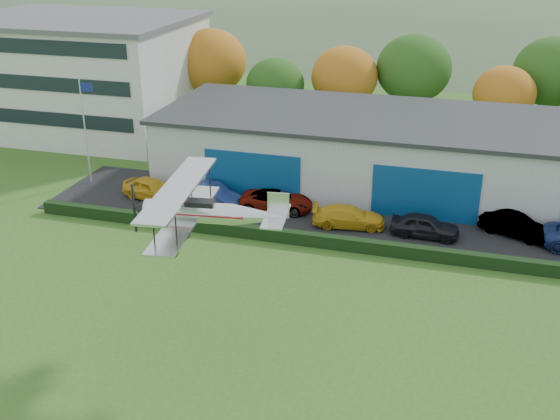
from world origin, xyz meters
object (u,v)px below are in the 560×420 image
(car_3, at_px, (349,217))
(biplane, at_px, (203,211))
(car_0, at_px, (152,189))
(car_4, at_px, (425,226))
(car_5, at_px, (515,225))
(flagpole, at_px, (85,122))
(office_block, at_px, (82,74))
(hangar, at_px, (433,154))
(car_1, at_px, (212,194))
(car_2, at_px, (277,201))

(car_3, bearing_deg, biplane, 156.90)
(car_0, height_order, car_4, car_0)
(biplane, bearing_deg, car_4, 51.95)
(car_3, xyz_separation_m, car_4, (4.89, -0.16, 0.05))
(car_4, distance_m, car_5, 5.71)
(flagpole, distance_m, car_5, 30.94)
(car_5, bearing_deg, car_4, 129.89)
(car_0, distance_m, car_4, 19.24)
(office_block, xyz_separation_m, car_3, (28.42, -15.51, -4.48))
(hangar, height_order, car_3, hangar)
(car_4, bearing_deg, car_1, 87.67)
(office_block, relative_size, car_5, 4.74)
(hangar, relative_size, flagpole, 5.08)
(flagpole, bearing_deg, car_4, -6.04)
(car_1, bearing_deg, car_3, -73.95)
(car_1, distance_m, car_4, 14.83)
(car_0, height_order, biplane, biplane)
(car_1, xyz_separation_m, biplane, (5.99, -15.85, 6.13))
(flagpole, relative_size, car_1, 1.77)
(hangar, xyz_separation_m, car_3, (-4.58, -8.49, -1.92))
(car_2, xyz_separation_m, car_4, (10.16, -1.43, 0.05))
(car_3, height_order, car_4, car_4)
(office_block, height_order, car_0, office_block)
(flagpole, relative_size, car_4, 1.86)
(office_block, xyz_separation_m, car_4, (33.31, -15.67, -4.43))
(flagpole, bearing_deg, car_0, -17.56)
(office_block, bearing_deg, flagpole, -58.03)
(office_block, distance_m, car_1, 23.92)
(car_4, height_order, car_5, car_4)
(car_4, relative_size, car_5, 0.99)
(car_0, xyz_separation_m, car_1, (4.44, 0.41, -0.04))
(flagpole, relative_size, car_3, 1.70)
(car_0, bearing_deg, car_2, -68.98)
(hangar, height_order, flagpole, flagpole)
(car_1, relative_size, car_5, 1.04)
(hangar, xyz_separation_m, car_0, (-18.92, -7.87, -1.82))
(car_3, bearing_deg, car_5, -90.30)
(hangar, bearing_deg, office_block, 167.99)
(car_3, distance_m, car_4, 4.89)
(flagpole, bearing_deg, car_3, -7.04)
(car_4, bearing_deg, car_2, 84.26)
(car_3, bearing_deg, car_2, 68.09)
(flagpole, xyz_separation_m, car_3, (20.30, -2.51, -4.05))
(car_5, distance_m, biplane, 22.51)
(office_block, xyz_separation_m, flagpole, (8.12, -13.00, -0.43))
(car_2, relative_size, car_3, 1.05)
(hangar, xyz_separation_m, car_4, (0.31, -8.64, -1.87))
(office_block, bearing_deg, car_4, -25.19)
(flagpole, bearing_deg, car_5, -1.95)
(flagpole, height_order, car_2, flagpole)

